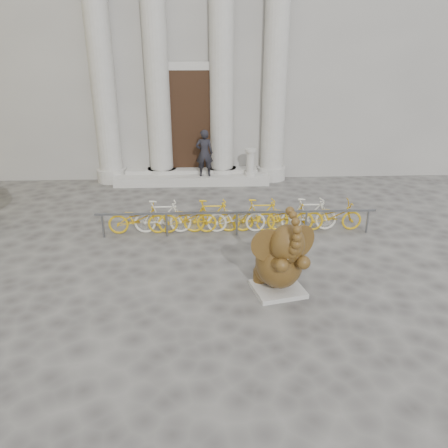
{
  "coord_description": "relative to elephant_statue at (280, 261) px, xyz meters",
  "views": [
    {
      "loc": [
        0.53,
        -7.28,
        5.15
      ],
      "look_at": [
        0.96,
        2.43,
        1.1
      ],
      "focal_mm": 35.0,
      "sensor_mm": 36.0,
      "label": 1
    }
  ],
  "objects": [
    {
      "name": "elephant_statue",
      "position": [
        0.0,
        0.0,
        0.0
      ],
      "size": [
        1.4,
        1.68,
        2.14
      ],
      "rotation": [
        0.0,
        0.0,
        0.23
      ],
      "color": "#A8A59E",
      "rests_on": "ground"
    },
    {
      "name": "pedestrian",
      "position": [
        -1.6,
        8.03,
        0.48
      ],
      "size": [
        0.66,
        0.43,
        1.79
      ],
      "primitive_type": "imported",
      "rotation": [
        0.0,
        0.0,
        3.14
      ],
      "color": "black",
      "rests_on": "entrance_steps"
    },
    {
      "name": "classical_building",
      "position": [
        -2.11,
        13.86,
        5.21
      ],
      "size": [
        22.0,
        10.7,
        12.0
      ],
      "color": "gray",
      "rests_on": "ground"
    },
    {
      "name": "ground",
      "position": [
        -2.11,
        -1.07,
        -0.78
      ],
      "size": [
        80.0,
        80.0,
        0.0
      ],
      "primitive_type": "plane",
      "color": "#474442",
      "rests_on": "ground"
    },
    {
      "name": "balustrade_post",
      "position": [
        0.16,
        8.03,
        0.06
      ],
      "size": [
        0.42,
        0.42,
        1.04
      ],
      "color": "#A8A59E",
      "rests_on": "entrance_steps"
    },
    {
      "name": "entrance_steps",
      "position": [
        -2.11,
        8.33,
        -0.6
      ],
      "size": [
        6.0,
        1.2,
        0.36
      ],
      "primitive_type": "cube",
      "color": "#A8A59E",
      "rests_on": "ground"
    },
    {
      "name": "bike_rack",
      "position": [
        -0.71,
        3.41,
        -0.28
      ],
      "size": [
        8.0,
        0.53,
        1.0
      ],
      "color": "slate",
      "rests_on": "ground"
    }
  ]
}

